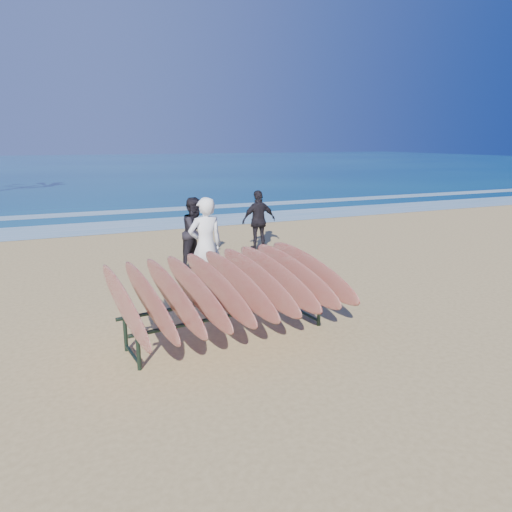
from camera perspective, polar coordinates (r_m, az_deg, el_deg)
The scene contains 8 objects.
ground at distance 7.68m, azimuth 2.29°, elevation -8.25°, with size 120.00×120.00×0.00m, color tan.
ocean at distance 61.59m, azimuth -19.92°, elevation 10.65°, with size 160.00×160.00×0.00m, color navy.
foam_near at distance 16.97m, azimuth -11.93°, elevation 3.97°, with size 160.00×160.00×0.00m, color white.
foam_far at distance 20.38m, azimuth -13.78°, elevation 5.54°, with size 160.00×160.00×0.00m, color white.
surfboard_rack at distance 6.83m, azimuth -3.53°, elevation -3.78°, with size 3.46×2.85×1.29m.
person_white at distance 8.97m, azimuth -6.32°, elevation 1.33°, with size 0.69×0.45×1.89m, color white.
person_dark_a at distance 10.89m, azimuth -7.57°, elevation 2.95°, with size 0.81×0.63×1.66m, color black.
person_dark_b at distance 12.44m, azimuth 0.35°, elevation 4.44°, with size 0.97×0.40×1.65m, color black.
Camera 1 is at (-2.98, -6.45, 2.93)m, focal length 32.00 mm.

